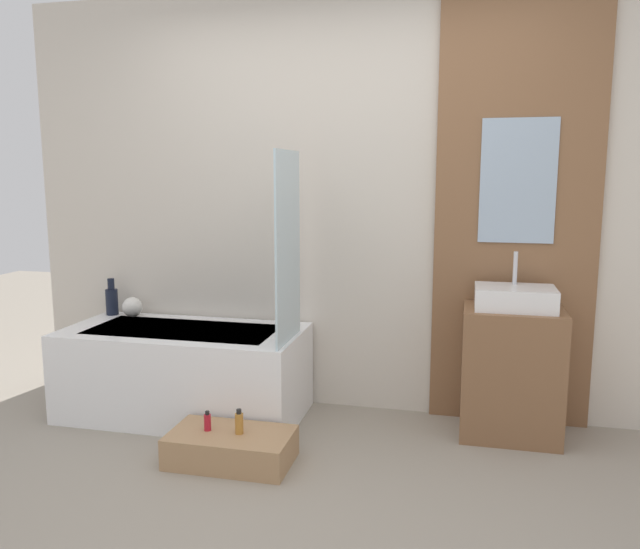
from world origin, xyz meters
TOP-DOWN VIEW (x-y plane):
  - ground_plane at (0.00, 0.00)m, footprint 12.00×12.00m
  - wall_tiled_back at (0.00, 1.58)m, footprint 4.20×0.06m
  - wall_wood_accent at (1.03, 1.53)m, footprint 0.93×0.04m
  - bathtub at (-0.92, 1.18)m, footprint 1.47×0.71m
  - glass_shower_screen at (-0.21, 1.07)m, footprint 0.01×0.46m
  - wooden_step_bench at (-0.40, 0.62)m, footprint 0.64×0.36m
  - vanity_cabinet at (1.03, 1.31)m, footprint 0.55×0.41m
  - sink at (1.03, 1.31)m, footprint 0.43×0.30m
  - vase_tall_dark at (-1.56, 1.44)m, footprint 0.08×0.08m
  - vase_round_light at (-1.39, 1.41)m, footprint 0.13×0.13m
  - bottle_soap_primary at (-0.52, 0.62)m, footprint 0.04×0.04m
  - bottle_soap_secondary at (-0.35, 0.62)m, footprint 0.04×0.04m

SIDE VIEW (x-z plane):
  - ground_plane at x=0.00m, z-range 0.00..0.00m
  - wooden_step_bench at x=-0.40m, z-range 0.00..0.16m
  - bottle_soap_primary at x=-0.52m, z-range 0.16..0.26m
  - bottle_soap_secondary at x=-0.35m, z-range 0.16..0.29m
  - bathtub at x=-0.92m, z-range 0.00..0.55m
  - vanity_cabinet at x=1.03m, z-range 0.00..0.74m
  - vase_round_light at x=-1.39m, z-range 0.55..0.68m
  - vase_tall_dark at x=-1.56m, z-range 0.52..0.77m
  - sink at x=1.03m, z-range 0.65..0.96m
  - glass_shower_screen at x=-0.21m, z-range 0.55..1.62m
  - wall_tiled_back at x=0.00m, z-range 0.00..2.60m
  - wall_wood_accent at x=1.03m, z-range 0.01..2.61m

